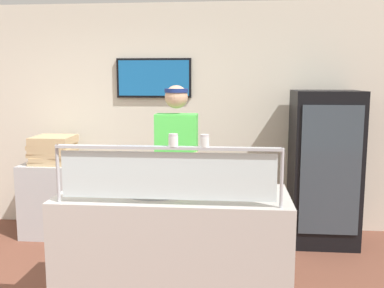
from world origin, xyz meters
TOP-DOWN VIEW (x-y plane):
  - ground_plane at (0.88, 1.00)m, footprint 12.00×12.00m
  - shop_rear_unit at (0.87, 2.43)m, footprint 6.16×0.13m
  - serving_counter at (0.88, 0.37)m, footprint 1.76×0.74m
  - sneeze_guard at (0.88, 0.06)m, footprint 1.58×0.06m
  - pizza_tray at (0.73, 0.40)m, footprint 0.51×0.51m
  - pizza_server at (0.75, 0.38)m, footprint 0.13×0.29m
  - parmesan_shaker at (0.92, 0.06)m, footprint 0.07×0.07m
  - pepper_flake_shaker at (1.14, 0.06)m, footprint 0.06×0.06m
  - worker_figure at (0.82, 1.08)m, footprint 0.41×0.50m
  - drink_fridge at (2.33, 1.98)m, footprint 0.71×0.67m
  - prep_shelf at (-0.73, 1.94)m, footprint 0.70×0.55m
  - pizza_box_stack at (-0.72, 1.94)m, footprint 0.47×0.46m

SIDE VIEW (x-z plane):
  - ground_plane at x=0.88m, z-range 0.00..0.00m
  - prep_shelf at x=-0.73m, z-range 0.00..0.85m
  - serving_counter at x=0.88m, z-range 0.00..0.95m
  - drink_fridge at x=2.33m, z-range 0.00..1.69m
  - pizza_tray at x=0.73m, z-range 0.95..0.99m
  - pizza_server at x=0.75m, z-range 0.99..0.99m
  - worker_figure at x=0.82m, z-range 0.13..1.89m
  - pizza_box_stack at x=-0.72m, z-range 0.85..1.17m
  - sneeze_guard at x=0.88m, z-range 1.01..1.42m
  - shop_rear_unit at x=0.87m, z-range 0.01..2.71m
  - pepper_flake_shaker at x=1.14m, z-range 1.36..1.44m
  - parmesan_shaker at x=0.92m, z-range 1.36..1.44m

